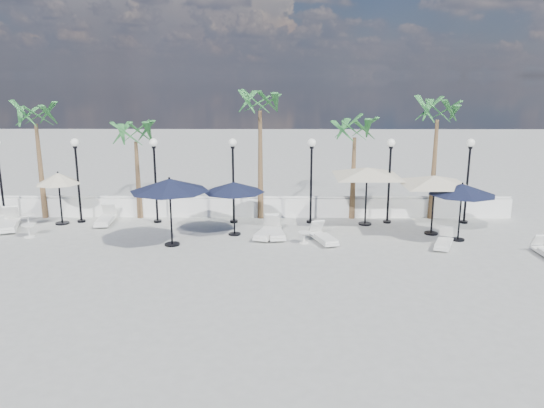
{
  "coord_description": "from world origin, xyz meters",
  "views": [
    {
      "loc": [
        1.93,
        -16.84,
        6.53
      ],
      "look_at": [
        1.76,
        3.9,
        1.5
      ],
      "focal_mm": 35.0,
      "sensor_mm": 36.0,
      "label": 1
    }
  ],
  "objects_px": {
    "parasol_navy_left": "(170,185)",
    "parasol_cream_sq_a": "(367,168)",
    "lounger_0": "(9,223)",
    "parasol_cream_small": "(58,179)",
    "lounger_6": "(444,242)",
    "parasol_navy_right": "(462,190)",
    "lounger_1": "(3,219)",
    "lounger_5": "(268,231)",
    "parasol_navy_mid": "(234,187)",
    "lounger_3": "(274,231)",
    "lounger_2": "(106,219)",
    "parasol_cream_sq_b": "(435,176)",
    "lounger_4": "(323,237)"
  },
  "relations": [
    {
      "from": "lounger_4",
      "to": "parasol_cream_sq_b",
      "type": "height_order",
      "value": "parasol_cream_sq_b"
    },
    {
      "from": "parasol_navy_left",
      "to": "lounger_2",
      "type": "bearing_deg",
      "value": 139.51
    },
    {
      "from": "lounger_5",
      "to": "lounger_6",
      "type": "bearing_deg",
      "value": 6.92
    },
    {
      "from": "parasol_navy_mid",
      "to": "parasol_navy_left",
      "type": "bearing_deg",
      "value": -148.52
    },
    {
      "from": "lounger_2",
      "to": "lounger_4",
      "type": "xyz_separation_m",
      "value": [
        9.63,
        -2.65,
        -0.01
      ]
    },
    {
      "from": "lounger_1",
      "to": "parasol_navy_mid",
      "type": "bearing_deg",
      "value": -26.96
    },
    {
      "from": "lounger_5",
      "to": "parasol_navy_mid",
      "type": "xyz_separation_m",
      "value": [
        -1.4,
        0.32,
        1.79
      ]
    },
    {
      "from": "lounger_4",
      "to": "parasol_navy_mid",
      "type": "height_order",
      "value": "parasol_navy_mid"
    },
    {
      "from": "parasol_cream_sq_a",
      "to": "lounger_0",
      "type": "bearing_deg",
      "value": -176.74
    },
    {
      "from": "lounger_2",
      "to": "lounger_3",
      "type": "height_order",
      "value": "lounger_3"
    },
    {
      "from": "lounger_6",
      "to": "parasol_cream_small",
      "type": "height_order",
      "value": "parasol_cream_small"
    },
    {
      "from": "lounger_4",
      "to": "lounger_1",
      "type": "bearing_deg",
      "value": 150.84
    },
    {
      "from": "lounger_0",
      "to": "lounger_5",
      "type": "relative_size",
      "value": 1.09
    },
    {
      "from": "parasol_navy_left",
      "to": "parasol_cream_sq_a",
      "type": "height_order",
      "value": "parasol_cream_sq_a"
    },
    {
      "from": "lounger_3",
      "to": "lounger_5",
      "type": "bearing_deg",
      "value": 178.96
    },
    {
      "from": "lounger_1",
      "to": "parasol_navy_right",
      "type": "relative_size",
      "value": 0.66
    },
    {
      "from": "lounger_6",
      "to": "parasol_cream_small",
      "type": "distance_m",
      "value": 16.68
    },
    {
      "from": "parasol_cream_small",
      "to": "lounger_6",
      "type": "bearing_deg",
      "value": -11.23
    },
    {
      "from": "parasol_navy_right",
      "to": "lounger_2",
      "type": "bearing_deg",
      "value": 171.22
    },
    {
      "from": "lounger_2",
      "to": "parasol_cream_sq_b",
      "type": "height_order",
      "value": "parasol_cream_sq_b"
    },
    {
      "from": "lounger_1",
      "to": "lounger_4",
      "type": "distance_m",
      "value": 14.54
    },
    {
      "from": "lounger_5",
      "to": "parasol_cream_small",
      "type": "relative_size",
      "value": 0.84
    },
    {
      "from": "parasol_navy_mid",
      "to": "lounger_2",
      "type": "bearing_deg",
      "value": 164.75
    },
    {
      "from": "parasol_navy_right",
      "to": "parasol_navy_left",
      "type": "bearing_deg",
      "value": -176.35
    },
    {
      "from": "lounger_2",
      "to": "parasol_navy_left",
      "type": "bearing_deg",
      "value": -44.87
    },
    {
      "from": "lounger_0",
      "to": "parasol_cream_sq_b",
      "type": "relative_size",
      "value": 0.41
    },
    {
      "from": "lounger_0",
      "to": "parasol_navy_mid",
      "type": "relative_size",
      "value": 0.86
    },
    {
      "from": "lounger_0",
      "to": "parasol_cream_small",
      "type": "xyz_separation_m",
      "value": [
        1.96,
        0.89,
        1.79
      ]
    },
    {
      "from": "parasol_cream_sq_b",
      "to": "parasol_navy_mid",
      "type": "bearing_deg",
      "value": -178.96
    },
    {
      "from": "parasol_navy_left",
      "to": "parasol_navy_mid",
      "type": "xyz_separation_m",
      "value": [
        2.37,
        1.45,
        -0.38
      ]
    },
    {
      "from": "lounger_5",
      "to": "lounger_6",
      "type": "distance_m",
      "value": 7.05
    },
    {
      "from": "lounger_4",
      "to": "parasol_navy_mid",
      "type": "relative_size",
      "value": 0.74
    },
    {
      "from": "parasol_navy_mid",
      "to": "parasol_cream_sq_b",
      "type": "relative_size",
      "value": 0.48
    },
    {
      "from": "lounger_1",
      "to": "lounger_5",
      "type": "bearing_deg",
      "value": -27.47
    },
    {
      "from": "lounger_0",
      "to": "parasol_cream_small",
      "type": "relative_size",
      "value": 0.92
    },
    {
      "from": "lounger_6",
      "to": "parasol_cream_sq_b",
      "type": "bearing_deg",
      "value": 113.25
    },
    {
      "from": "lounger_5",
      "to": "parasol_cream_small",
      "type": "height_order",
      "value": "parasol_cream_small"
    },
    {
      "from": "lounger_3",
      "to": "lounger_4",
      "type": "distance_m",
      "value": 2.12
    },
    {
      "from": "parasol_navy_left",
      "to": "parasol_cream_small",
      "type": "bearing_deg",
      "value": 151.28
    },
    {
      "from": "lounger_4",
      "to": "lounger_5",
      "type": "relative_size",
      "value": 0.94
    },
    {
      "from": "parasol_cream_small",
      "to": "lounger_2",
      "type": "bearing_deg",
      "value": 0.61
    },
    {
      "from": "lounger_0",
      "to": "lounger_4",
      "type": "xyz_separation_m",
      "value": [
        13.56,
        -1.74,
        -0.04
      ]
    },
    {
      "from": "lounger_5",
      "to": "parasol_navy_left",
      "type": "xyz_separation_m",
      "value": [
        -3.76,
        -1.12,
        2.18
      ]
    },
    {
      "from": "lounger_6",
      "to": "lounger_1",
      "type": "bearing_deg",
      "value": -166.16
    },
    {
      "from": "parasol_cream_sq_a",
      "to": "lounger_3",
      "type": "bearing_deg",
      "value": -155.24
    },
    {
      "from": "lounger_4",
      "to": "parasol_cream_small",
      "type": "relative_size",
      "value": 0.79
    },
    {
      "from": "lounger_0",
      "to": "parasol_cream_sq_b",
      "type": "distance_m",
      "value": 18.38
    },
    {
      "from": "lounger_1",
      "to": "parasol_navy_mid",
      "type": "height_order",
      "value": "parasol_navy_mid"
    },
    {
      "from": "lounger_5",
      "to": "parasol_navy_mid",
      "type": "relative_size",
      "value": 0.79
    },
    {
      "from": "lounger_0",
      "to": "parasol_navy_left",
      "type": "distance_m",
      "value": 8.13
    }
  ]
}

